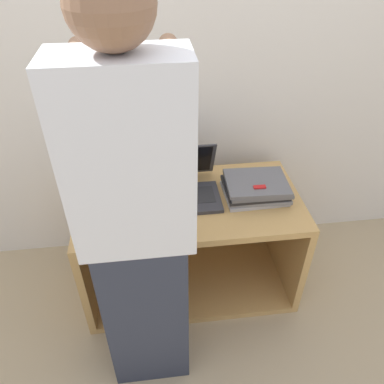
# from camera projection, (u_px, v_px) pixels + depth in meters

# --- Properties ---
(ground_plane) EXTENTS (12.00, 12.00, 0.00)m
(ground_plane) POSITION_uv_depth(u_px,v_px,m) (197.00, 323.00, 2.03)
(ground_plane) COLOR tan
(wall_back) EXTENTS (8.00, 0.05, 2.40)m
(wall_back) POSITION_uv_depth(u_px,v_px,m) (180.00, 57.00, 1.85)
(wall_back) COLOR silver
(wall_back) RESTS_ON ground_plane
(cart) EXTENTS (1.13, 0.60, 0.61)m
(cart) POSITION_uv_depth(u_px,v_px,m) (189.00, 235.00, 2.13)
(cart) COLOR tan
(cart) RESTS_ON ground_plane
(laptop_open) EXTENTS (0.31, 0.35, 0.24)m
(laptop_open) POSITION_uv_depth(u_px,v_px,m) (188.00, 185.00, 1.91)
(laptop_open) COLOR #333338
(laptop_open) RESTS_ON cart
(laptop_stack_left) EXTENTS (0.33, 0.26, 0.06)m
(laptop_stack_left) POSITION_uv_depth(u_px,v_px,m) (123.00, 201.00, 1.84)
(laptop_stack_left) COLOR #232326
(laptop_stack_left) RESTS_ON cart
(laptop_stack_right) EXTENTS (0.32, 0.26, 0.09)m
(laptop_stack_right) POSITION_uv_depth(u_px,v_px,m) (256.00, 188.00, 1.90)
(laptop_stack_right) COLOR #B7B7BC
(laptop_stack_right) RESTS_ON cart
(person) EXTENTS (0.40, 0.53, 1.73)m
(person) POSITION_uv_depth(u_px,v_px,m) (138.00, 230.00, 1.34)
(person) COLOR #2D3342
(person) RESTS_ON ground_plane
(inventory_tag) EXTENTS (0.06, 0.02, 0.01)m
(inventory_tag) POSITION_uv_depth(u_px,v_px,m) (260.00, 187.00, 1.82)
(inventory_tag) COLOR red
(inventory_tag) RESTS_ON laptop_stack_right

